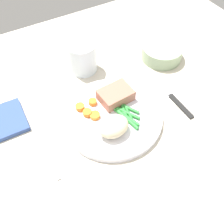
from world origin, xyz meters
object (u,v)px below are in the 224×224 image
Objects in this scene: fork at (45,150)px; salad_bowl at (162,52)px; water_glass at (83,59)px; knife at (168,93)px; dinner_plate at (112,117)px; napkin at (2,122)px; meat_portion at (116,95)px.

salad_bowl is (42.15, 12.95, 2.12)cm from fork.
fork is 1.38× the size of salad_bowl.
salad_bowl is at bearing -17.80° from water_glass.
dinner_plate is at bearing -178.25° from knife.
dinner_plate is at bearing -26.83° from napkin.
water_glass is 27.22cm from napkin.
napkin is at bearing -179.35° from salad_bowl.
water_glass reaches higher than salad_bowl.
dinner_plate is 17.30cm from knife.
water_glass reaches higher than fork.
fork is 44.15cm from salad_bowl.
water_glass reaches higher than napkin.
fork is 1.92× the size of water_glass.
salad_bowl is (24.50, 12.69, 1.52)cm from dinner_plate.
knife is at bearing -119.09° from salad_bowl.
knife reaches higher than fork.
water_glass is at bearing 95.12° from meat_portion.
knife is 43.11cm from napkin.
knife is 1.71× the size of salad_bowl.
dinner_plate is 20.24cm from water_glass.
meat_portion reaches higher than fork.
salad_bowl reaches higher than fork.
knife is (13.95, -4.18, -2.86)cm from meat_portion.
salad_bowl is (21.16, 8.79, -0.74)cm from meat_portion.
dinner_plate is 2.25× the size of napkin.
salad_bowl is at bearing 63.61° from knife.
meat_portion is at bearing -157.44° from salad_bowl.
dinner_plate is at bearing -95.44° from water_glass.
water_glass reaches higher than dinner_plate.
napkin is (-24.00, 12.14, -0.18)cm from dinner_plate.
meat_portion reaches higher than knife.
napkin reaches higher than knife.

